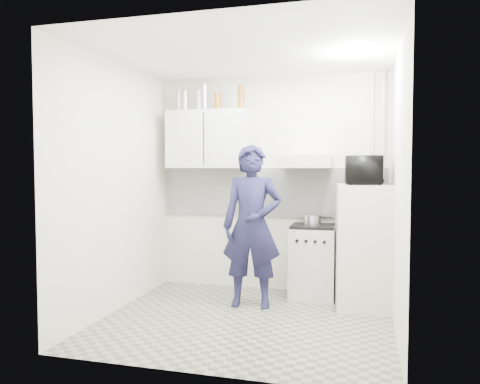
# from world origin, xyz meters

# --- Properties ---
(floor) EXTENTS (2.80, 2.80, 0.00)m
(floor) POSITION_xyz_m (0.00, 0.00, 0.00)
(floor) COLOR gray
(floor) RESTS_ON ground
(ceiling) EXTENTS (2.80, 2.80, 0.00)m
(ceiling) POSITION_xyz_m (0.00, 0.00, 2.60)
(ceiling) COLOR white
(ceiling) RESTS_ON wall_back
(wall_back) EXTENTS (2.80, 0.00, 2.80)m
(wall_back) POSITION_xyz_m (0.00, 1.25, 1.30)
(wall_back) COLOR silver
(wall_back) RESTS_ON floor
(wall_left) EXTENTS (0.00, 2.60, 2.60)m
(wall_left) POSITION_xyz_m (-1.40, 0.00, 1.30)
(wall_left) COLOR silver
(wall_left) RESTS_ON floor
(wall_right) EXTENTS (0.00, 2.60, 2.60)m
(wall_right) POSITION_xyz_m (1.40, 0.00, 1.30)
(wall_right) COLOR silver
(wall_right) RESTS_ON floor
(person) EXTENTS (0.68, 0.48, 1.75)m
(person) POSITION_xyz_m (-0.06, 0.49, 0.88)
(person) COLOR #181736
(person) RESTS_ON floor
(stove) EXTENTS (0.51, 0.51, 0.81)m
(stove) POSITION_xyz_m (0.54, 1.00, 0.41)
(stove) COLOR beige
(stove) RESTS_ON floor
(fridge) EXTENTS (0.61, 0.61, 1.33)m
(fridge) POSITION_xyz_m (1.10, 0.73, 0.66)
(fridge) COLOR silver
(fridge) RESTS_ON floor
(stove_top) EXTENTS (0.49, 0.49, 0.03)m
(stove_top) POSITION_xyz_m (0.54, 1.00, 0.83)
(stove_top) COLOR black
(stove_top) RESTS_ON stove
(saucepan) EXTENTS (0.20, 0.20, 0.11)m
(saucepan) POSITION_xyz_m (0.53, 1.04, 0.90)
(saucepan) COLOR silver
(saucepan) RESTS_ON stove_top
(microwave) EXTENTS (0.57, 0.41, 0.30)m
(microwave) POSITION_xyz_m (1.10, 0.73, 1.48)
(microwave) COLOR black
(microwave) RESTS_ON fridge
(bottle_a) EXTENTS (0.06, 0.06, 0.27)m
(bottle_a) POSITION_xyz_m (-1.14, 1.07, 2.33)
(bottle_a) COLOR #B2B7BC
(bottle_a) RESTS_ON upper_cabinet
(bottle_b) EXTENTS (0.07, 0.07, 0.25)m
(bottle_b) POSITION_xyz_m (-1.06, 1.07, 2.33)
(bottle_b) COLOR silver
(bottle_b) RESTS_ON upper_cabinet
(bottle_c) EXTENTS (0.06, 0.06, 0.26)m
(bottle_c) POSITION_xyz_m (-0.87, 1.07, 2.33)
(bottle_c) COLOR #B2B7BC
(bottle_c) RESTS_ON upper_cabinet
(bottle_d) EXTENTS (0.07, 0.07, 0.32)m
(bottle_d) POSITION_xyz_m (-0.80, 1.07, 2.36)
(bottle_d) COLOR silver
(bottle_d) RESTS_ON upper_cabinet
(canister_a) EXTENTS (0.08, 0.08, 0.21)m
(canister_a) POSITION_xyz_m (-0.63, 1.07, 2.31)
(canister_a) COLOR brown
(canister_a) RESTS_ON upper_cabinet
(bottle_e) EXTENTS (0.07, 0.07, 0.29)m
(bottle_e) POSITION_xyz_m (-0.34, 1.07, 2.35)
(bottle_e) COLOR brown
(bottle_e) RESTS_ON upper_cabinet
(upper_cabinet) EXTENTS (1.00, 0.35, 0.70)m
(upper_cabinet) POSITION_xyz_m (-0.75, 1.07, 1.85)
(upper_cabinet) COLOR silver
(upper_cabinet) RESTS_ON wall_back
(range_hood) EXTENTS (0.60, 0.50, 0.14)m
(range_hood) POSITION_xyz_m (0.45, 1.00, 1.57)
(range_hood) COLOR beige
(range_hood) RESTS_ON wall_back
(backsplash) EXTENTS (2.74, 0.03, 0.60)m
(backsplash) POSITION_xyz_m (0.00, 1.24, 1.20)
(backsplash) COLOR white
(backsplash) RESTS_ON wall_back
(pipe_a) EXTENTS (0.05, 0.05, 2.60)m
(pipe_a) POSITION_xyz_m (1.30, 1.17, 1.30)
(pipe_a) COLOR beige
(pipe_a) RESTS_ON floor
(pipe_b) EXTENTS (0.04, 0.04, 2.60)m
(pipe_b) POSITION_xyz_m (1.18, 1.17, 1.30)
(pipe_b) COLOR beige
(pipe_b) RESTS_ON floor
(ceiling_spot_fixture) EXTENTS (0.10, 0.10, 0.02)m
(ceiling_spot_fixture) POSITION_xyz_m (1.00, 0.20, 2.57)
(ceiling_spot_fixture) COLOR white
(ceiling_spot_fixture) RESTS_ON ceiling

